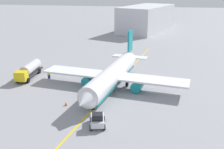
# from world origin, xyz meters

# --- Properties ---
(ground_plane) EXTENTS (400.00, 400.00, 0.00)m
(ground_plane) POSITION_xyz_m (0.00, 0.00, 0.00)
(ground_plane) COLOR #939399
(airplane) EXTENTS (32.00, 30.45, 9.75)m
(airplane) POSITION_xyz_m (-0.48, 0.07, 2.69)
(airplane) COLOR white
(airplane) RESTS_ON ground
(fuel_tanker) EXTENTS (10.68, 3.32, 3.15)m
(fuel_tanker) POSITION_xyz_m (-3.77, -19.74, 1.73)
(fuel_tanker) COLOR #2D2D33
(fuel_tanker) RESTS_ON ground
(pushback_tug) EXTENTS (3.97, 3.02, 2.20)m
(pushback_tug) POSITION_xyz_m (15.40, 0.48, 1.01)
(pushback_tug) COLOR silver
(pushback_tug) RESTS_ON ground
(refueling_worker) EXTENTS (0.63, 0.58, 1.71)m
(refueling_worker) POSITION_xyz_m (-3.55, -14.94, 0.82)
(refueling_worker) COLOR navy
(refueling_worker) RESTS_ON ground
(safety_cone_nose) EXTENTS (0.57, 0.57, 0.63)m
(safety_cone_nose) POSITION_xyz_m (9.40, -6.55, 0.32)
(safety_cone_nose) COLOR #F2590F
(safety_cone_nose) RESTS_ON ground
(distant_hangar) EXTENTS (34.66, 24.62, 10.87)m
(distant_hangar) POSITION_xyz_m (-71.62, 2.88, 5.43)
(distant_hangar) COLOR silver
(distant_hangar) RESTS_ON ground
(taxi_line_marking) EXTENTS (74.49, 11.87, 0.01)m
(taxi_line_marking) POSITION_xyz_m (0.00, 0.00, 0.01)
(taxi_line_marking) COLOR yellow
(taxi_line_marking) RESTS_ON ground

